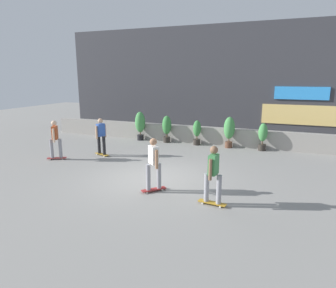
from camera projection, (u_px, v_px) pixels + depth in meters
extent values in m
plane|color=gray|center=(153.00, 177.00, 10.68)|extent=(48.00, 48.00, 0.00)
cube|color=gray|center=(199.00, 135.00, 16.02)|extent=(18.00, 0.40, 0.90)
cube|color=#38383D|center=(217.00, 80.00, 19.03)|extent=(20.00, 2.00, 6.50)
cube|color=#3399F2|center=(301.00, 93.00, 16.46)|extent=(2.80, 0.08, 0.70)
cube|color=#F2CC72|center=(299.00, 115.00, 16.74)|extent=(4.00, 0.06, 1.10)
cylinder|color=black|center=(140.00, 137.00, 16.86)|extent=(0.36, 0.36, 0.30)
cylinder|color=brown|center=(140.00, 133.00, 16.81)|extent=(0.06, 0.06, 0.15)
ellipsoid|color=#428C47|center=(140.00, 122.00, 16.66)|extent=(0.56, 0.56, 1.14)
cylinder|color=#2D2823|center=(167.00, 140.00, 16.28)|extent=(0.36, 0.36, 0.30)
cylinder|color=brown|center=(167.00, 135.00, 16.23)|extent=(0.06, 0.06, 0.15)
ellipsoid|color=#387F3D|center=(167.00, 125.00, 16.10)|extent=(0.49, 0.49, 1.00)
cylinder|color=#2D2823|center=(197.00, 142.00, 15.68)|extent=(0.36, 0.36, 0.30)
cylinder|color=brown|center=(197.00, 138.00, 15.63)|extent=(0.06, 0.06, 0.15)
ellipsoid|color=#387F3D|center=(197.00, 128.00, 15.52)|extent=(0.41, 0.41, 0.84)
cylinder|color=brown|center=(229.00, 145.00, 15.08)|extent=(0.36, 0.36, 0.30)
cylinder|color=brown|center=(229.00, 140.00, 15.03)|extent=(0.06, 0.06, 0.15)
ellipsoid|color=#428C47|center=(229.00, 128.00, 14.89)|extent=(0.54, 0.54, 1.11)
cylinder|color=#2D2823|center=(262.00, 147.00, 14.50)|extent=(0.36, 0.36, 0.30)
cylinder|color=brown|center=(262.00, 143.00, 14.45)|extent=(0.06, 0.06, 0.15)
ellipsoid|color=#428C47|center=(263.00, 132.00, 14.34)|extent=(0.43, 0.43, 0.88)
cube|color=#BF8C26|center=(102.00, 154.00, 13.59)|extent=(0.82, 0.45, 0.02)
cylinder|color=silver|center=(97.00, 154.00, 13.71)|extent=(0.06, 0.05, 0.06)
cylinder|color=silver|center=(100.00, 154.00, 13.83)|extent=(0.06, 0.05, 0.06)
cylinder|color=silver|center=(104.00, 156.00, 13.38)|extent=(0.06, 0.05, 0.06)
cylinder|color=silver|center=(107.00, 155.00, 13.50)|extent=(0.06, 0.05, 0.06)
cylinder|color=black|center=(99.00, 144.00, 13.61)|extent=(0.14, 0.14, 0.82)
cylinder|color=black|center=(104.00, 146.00, 13.39)|extent=(0.14, 0.14, 0.82)
cube|color=#3359B2|center=(101.00, 130.00, 13.35)|extent=(0.30, 0.41, 0.56)
sphere|color=tan|center=(100.00, 121.00, 13.26)|extent=(0.22, 0.22, 0.22)
cylinder|color=tan|center=(97.00, 132.00, 13.19)|extent=(0.09, 0.09, 0.58)
cylinder|color=tan|center=(105.00, 131.00, 13.54)|extent=(0.09, 0.09, 0.58)
cube|color=maroon|center=(57.00, 158.00, 12.96)|extent=(0.79, 0.57, 0.02)
cylinder|color=silver|center=(50.00, 159.00, 12.86)|extent=(0.06, 0.05, 0.06)
cylinder|color=silver|center=(51.00, 158.00, 13.01)|extent=(0.06, 0.05, 0.06)
cylinder|color=silver|center=(63.00, 159.00, 12.93)|extent=(0.06, 0.05, 0.06)
cylinder|color=silver|center=(64.00, 158.00, 13.08)|extent=(0.06, 0.05, 0.06)
cylinder|color=gray|center=(52.00, 149.00, 12.84)|extent=(0.14, 0.14, 0.82)
cylinder|color=gray|center=(60.00, 148.00, 12.89)|extent=(0.14, 0.14, 0.82)
cube|color=#B24C26|center=(55.00, 133.00, 12.71)|extent=(0.35, 0.41, 0.56)
sphere|color=beige|center=(54.00, 123.00, 12.62)|extent=(0.22, 0.22, 0.22)
cylinder|color=beige|center=(54.00, 136.00, 12.50)|extent=(0.09, 0.09, 0.58)
cylinder|color=beige|center=(56.00, 133.00, 12.96)|extent=(0.09, 0.09, 0.58)
cube|color=#BF8C26|center=(212.00, 203.00, 8.39)|extent=(0.82, 0.30, 0.02)
cylinder|color=silver|center=(222.00, 205.00, 8.34)|extent=(0.06, 0.04, 0.06)
cylinder|color=silver|center=(220.00, 207.00, 8.21)|extent=(0.06, 0.04, 0.06)
cylinder|color=silver|center=(205.00, 201.00, 8.59)|extent=(0.06, 0.04, 0.06)
cylinder|color=silver|center=(202.00, 203.00, 8.45)|extent=(0.06, 0.04, 0.06)
cylinder|color=gray|center=(219.00, 190.00, 8.21)|extent=(0.14, 0.14, 0.82)
cylinder|color=gray|center=(207.00, 187.00, 8.38)|extent=(0.14, 0.14, 0.82)
cube|color=#3F8C4C|center=(213.00, 165.00, 8.14)|extent=(0.24, 0.38, 0.56)
sphere|color=brown|center=(214.00, 150.00, 8.05)|extent=(0.22, 0.22, 0.22)
cylinder|color=brown|center=(216.00, 165.00, 8.36)|extent=(0.09, 0.09, 0.58)
cylinder|color=brown|center=(210.00, 170.00, 7.96)|extent=(0.09, 0.09, 0.58)
cube|color=maroon|center=(154.00, 189.00, 9.38)|extent=(0.69, 0.73, 0.02)
cylinder|color=silver|center=(160.00, 188.00, 9.57)|extent=(0.06, 0.06, 0.06)
cylinder|color=silver|center=(162.00, 190.00, 9.43)|extent=(0.06, 0.06, 0.06)
cylinder|color=silver|center=(145.00, 191.00, 9.35)|extent=(0.06, 0.06, 0.06)
cylinder|color=silver|center=(147.00, 193.00, 9.21)|extent=(0.06, 0.06, 0.06)
cylinder|color=gray|center=(159.00, 176.00, 9.36)|extent=(0.14, 0.14, 0.82)
cylinder|color=gray|center=(148.00, 177.00, 9.21)|extent=(0.14, 0.14, 0.82)
cube|color=white|center=(153.00, 155.00, 9.13)|extent=(0.40, 0.39, 0.56)
sphere|color=#9E7051|center=(153.00, 142.00, 9.04)|extent=(0.22, 0.22, 0.22)
cylinder|color=#9E7051|center=(150.00, 156.00, 9.36)|extent=(0.09, 0.09, 0.58)
cylinder|color=#9E7051|center=(157.00, 159.00, 8.95)|extent=(0.09, 0.09, 0.58)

